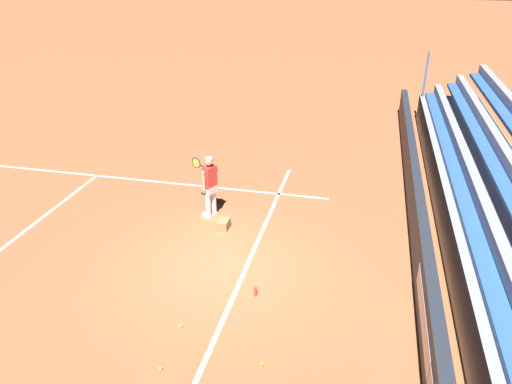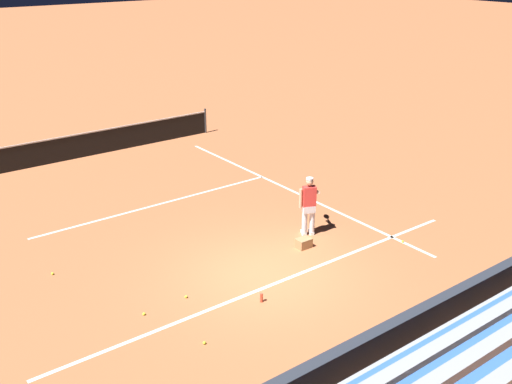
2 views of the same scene
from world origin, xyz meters
name	(u,v)px [view 2 (image 2 of 2)]	position (x,y,z in m)	size (l,w,h in m)	color
ground_plane	(265,274)	(0.00, 0.00, 0.00)	(160.00, 160.00, 0.00)	#B7663D
court_baseline_white	(278,282)	(0.00, -0.50, 0.00)	(12.00, 0.10, 0.01)	white
court_sideline_white	(289,189)	(4.11, 4.00, 0.00)	(0.10, 12.00, 0.01)	white
court_service_line_white	(159,204)	(0.00, 5.50, 0.00)	(8.22, 0.10, 0.01)	white
back_wall_sponsor_board	(403,340)	(-0.01, -4.32, 0.55)	(27.06, 0.25, 1.10)	#2D333D
bleacher_stand	(490,384)	(0.00, -6.15, 0.73)	(25.71, 2.40, 2.95)	#9EA3A8
tennis_player	(309,205)	(2.35, 1.06, 0.89)	(0.86, 0.91, 1.71)	silver
ball_box_cardboard	(304,243)	(1.72, 0.52, 0.13)	(0.40, 0.30, 0.26)	#A87F51
tennis_ball_midcourt	(204,343)	(-2.73, -1.51, 0.03)	(0.07, 0.07, 0.07)	#CCE533
tennis_ball_by_box	(52,274)	(-4.24, 3.15, 0.03)	(0.07, 0.07, 0.07)	#CCE533
tennis_ball_far_right	(186,297)	(-2.14, 0.23, 0.03)	(0.07, 0.07, 0.07)	#CCE533
tennis_ball_near_player	(403,241)	(4.09, -0.90, 0.03)	(0.07, 0.07, 0.07)	#CCE533
tennis_ball_stray_back	(144,314)	(-3.24, 0.18, 0.03)	(0.07, 0.07, 0.07)	#CCE533
water_bottle	(261,298)	(-0.84, -0.94, 0.11)	(0.07, 0.07, 0.22)	#EA4C33
tennis_net	(85,144)	(0.00, 11.40, 0.49)	(11.09, 0.09, 1.07)	#33383D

